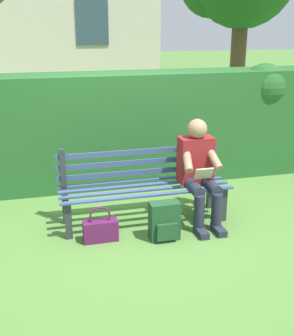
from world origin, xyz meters
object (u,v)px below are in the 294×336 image
object	(u,v)px
park_bench	(143,183)
backpack	(164,221)
handbag	(100,230)
person_seated	(199,170)

from	to	relation	value
park_bench	backpack	xyz separation A→B (m)	(-0.10, 0.54, -0.24)
park_bench	handbag	size ratio (longest dim) A/B	4.94
park_bench	backpack	distance (m)	0.59
person_seated	handbag	distance (m)	1.27
person_seated	backpack	distance (m)	0.74
park_bench	backpack	world-z (taller)	park_bench
person_seated	park_bench	bearing A→B (deg)	-17.07
park_bench	backpack	bearing A→B (deg)	100.07
backpack	handbag	world-z (taller)	backpack
park_bench	person_seated	bearing A→B (deg)	162.93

